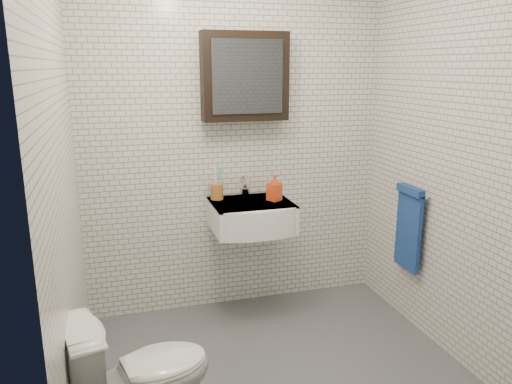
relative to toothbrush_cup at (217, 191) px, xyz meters
The scene contains 9 objects.
ground 1.30m from the toothbrush_cup, 79.77° to the right, with size 2.20×2.00×0.01m, color #505258.
room_shell 1.08m from the toothbrush_cup, 79.77° to the right, with size 2.22×2.02×2.51m.
washbasin 0.32m from the toothbrush_cup, 39.89° to the right, with size 0.55×0.50×0.20m.
faucet 0.22m from the toothbrush_cup, ahead, with size 0.06×0.20×0.15m.
mirror_cabinet 0.82m from the toothbrush_cup, ahead, with size 0.60×0.15×0.60m.
towel_rail 1.35m from the toothbrush_cup, 24.98° to the right, with size 0.09×0.30×0.58m.
toothbrush_cup is the anchor object (origin of this frame).
soap_bottle 0.41m from the toothbrush_cup, 21.03° to the right, with size 0.08×0.09×0.19m, color orange.
toilet 1.49m from the toothbrush_cup, 117.60° to the right, with size 0.38×0.67×0.68m, color white.
Camera 1 is at (-0.86, -2.46, 1.77)m, focal length 35.00 mm.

